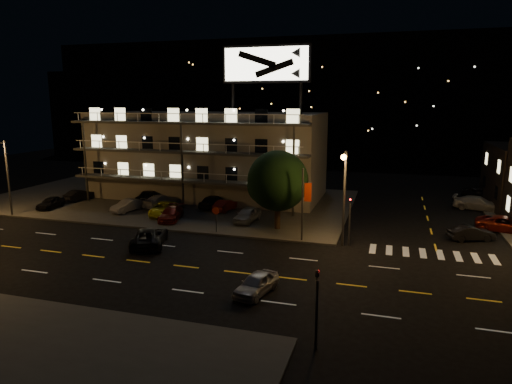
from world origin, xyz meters
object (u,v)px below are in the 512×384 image
(lot_car_7, at_px, (162,201))
(road_car_east, at_px, (256,284))
(road_car_west, at_px, (150,237))
(lot_car_2, at_px, (163,209))
(lot_car_4, at_px, (247,215))
(tree, at_px, (277,183))
(side_car_0, at_px, (471,233))

(lot_car_7, relative_size, road_car_east, 1.26)
(road_car_east, bearing_deg, road_car_west, 162.54)
(lot_car_2, distance_m, lot_car_7, 3.68)
(lot_car_4, bearing_deg, tree, -18.70)
(lot_car_4, relative_size, lot_car_7, 0.85)
(side_car_0, xyz_separation_m, road_car_east, (-14.77, -16.12, 0.02))
(tree, height_order, side_car_0, tree)
(lot_car_7, bearing_deg, lot_car_2, 136.46)
(tree, bearing_deg, lot_car_2, 173.03)
(lot_car_4, relative_size, road_car_west, 0.76)
(lot_car_2, height_order, lot_car_4, lot_car_4)
(lot_car_2, distance_m, lot_car_4, 9.32)
(road_car_east, xyz_separation_m, road_car_west, (-11.42, 6.81, 0.10))
(lot_car_4, bearing_deg, road_car_west, -115.89)
(tree, bearing_deg, road_car_west, -140.25)
(tree, height_order, road_car_east, tree)
(side_car_0, distance_m, road_car_west, 27.80)
(road_car_east, height_order, road_car_west, road_car_west)
(lot_car_4, height_order, road_car_west, lot_car_4)
(lot_car_2, height_order, road_car_west, road_car_west)
(lot_car_2, bearing_deg, tree, -19.03)
(lot_car_4, distance_m, road_car_east, 16.98)
(road_car_east, bearing_deg, side_car_0, 60.84)
(lot_car_4, bearing_deg, lot_car_7, 170.11)
(tree, height_order, road_car_west, tree)
(lot_car_2, distance_m, side_car_0, 29.81)
(side_car_0, height_order, road_car_west, road_car_west)
(lot_car_4, relative_size, road_car_east, 1.07)
(lot_car_2, bearing_deg, road_car_east, -58.78)
(tree, distance_m, lot_car_7, 15.78)
(tree, relative_size, lot_car_7, 1.52)
(tree, relative_size, road_car_east, 1.90)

